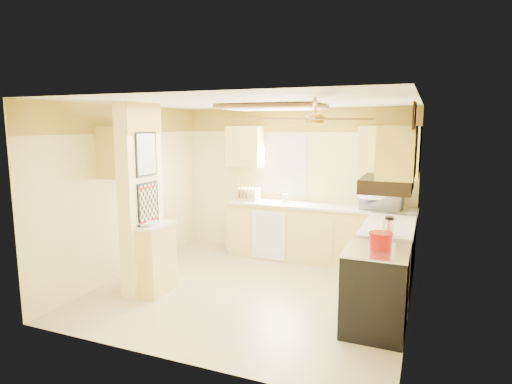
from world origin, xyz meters
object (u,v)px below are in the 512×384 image
at_px(microwave, 382,199).
at_px(bowl, 147,224).
at_px(stove, 375,290).
at_px(kettle, 389,227).
at_px(dutch_oven, 381,240).

distance_m(microwave, bowl, 3.49).
distance_m(stove, kettle, 0.79).
height_order(bowl, dutch_oven, dutch_oven).
bearing_deg(bowl, stove, 2.68).
distance_m(stove, dutch_oven, 0.55).
height_order(stove, bowl, bowl).
relative_size(stove, microwave, 1.54).
relative_size(stove, bowl, 4.40).
distance_m(bowl, dutch_oven, 2.88).
bearing_deg(kettle, bowl, -167.43).
bearing_deg(microwave, kettle, 106.31).
bearing_deg(stove, microwave, 95.00).
height_order(microwave, kettle, microwave).
xyz_separation_m(bowl, dutch_oven, (2.87, 0.20, 0.04)).
bearing_deg(bowl, microwave, 40.30).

